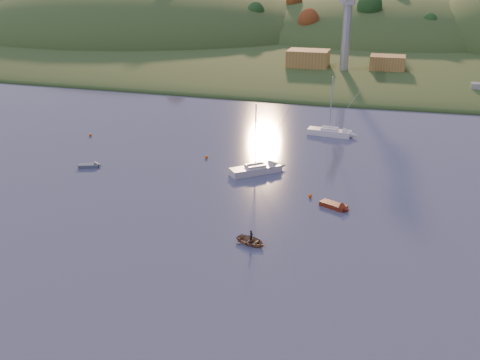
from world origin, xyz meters
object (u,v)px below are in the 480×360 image
(sailboat_far, at_px, (329,132))
(canoe, at_px, (251,241))
(sailboat_near, at_px, (255,169))
(grey_dinghy, at_px, (93,166))
(red_tender, at_px, (339,207))

(sailboat_far, relative_size, canoe, 3.04)
(sailboat_near, distance_m, sailboat_far, 23.54)
(sailboat_far, relative_size, grey_dinghy, 2.95)
(sailboat_near, distance_m, red_tender, 16.10)
(sailboat_far, bearing_deg, sailboat_near, -103.86)
(sailboat_near, height_order, red_tender, sailboat_near)
(sailboat_far, bearing_deg, grey_dinghy, -134.66)
(grey_dinghy, bearing_deg, sailboat_near, -10.35)
(sailboat_near, height_order, sailboat_far, sailboat_far)
(sailboat_far, xyz_separation_m, grey_dinghy, (-32.58, -26.10, -0.44))
(sailboat_near, distance_m, canoe, 21.56)
(sailboat_near, height_order, canoe, sailboat_near)
(canoe, bearing_deg, sailboat_near, 34.47)
(sailboat_near, bearing_deg, sailboat_far, 30.19)
(canoe, height_order, grey_dinghy, grey_dinghy)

